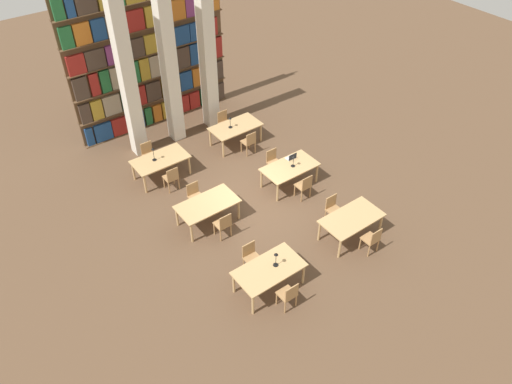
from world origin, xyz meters
TOP-DOWN VIEW (x-y plane):
  - ground_plane at (0.00, 0.00)m, footprint 40.00×40.00m
  - bookshelf_bank at (0.01, 6.02)m, footprint 6.03×0.35m
  - pillar_left at (-1.51, 4.62)m, footprint 0.46×0.46m
  - pillar_center at (0.00, 4.62)m, footprint 0.46×0.46m
  - pillar_right at (1.51, 4.62)m, footprint 0.46×0.46m
  - reading_table_0 at (-1.56, -2.97)m, footprint 1.80×1.00m
  - chair_0 at (-1.56, -3.75)m, footprint 0.42×0.40m
  - chair_1 at (-1.56, -2.19)m, footprint 0.42×0.40m
  - desk_lamp_0 at (-1.36, -2.98)m, footprint 0.14×0.14m
  - reading_table_1 at (1.47, -2.87)m, footprint 1.80×1.00m
  - chair_2 at (1.52, -3.66)m, footprint 0.42×0.40m
  - chair_3 at (1.52, -2.09)m, footprint 0.42×0.40m
  - reading_table_2 at (-1.50, 0.07)m, footprint 1.80×1.00m
  - chair_4 at (-1.47, -0.71)m, footprint 0.42×0.40m
  - chair_5 at (-1.47, 0.86)m, footprint 0.42×0.40m
  - reading_table_3 at (1.57, 0.01)m, footprint 1.80×1.00m
  - chair_6 at (1.52, -0.77)m, footprint 0.42×0.40m
  - chair_7 at (1.52, 0.79)m, footprint 0.42×0.40m
  - desk_lamp_1 at (1.66, -0.04)m, footprint 0.14×0.14m
  - laptop at (1.87, 0.31)m, footprint 0.32×0.22m
  - reading_table_4 at (-1.58, 2.84)m, footprint 1.80×1.00m
  - chair_8 at (-1.62, 2.05)m, footprint 0.42×0.40m
  - chair_9 at (-1.62, 3.62)m, footprint 0.42×0.40m
  - desk_lamp_2 at (-1.75, 2.88)m, footprint 0.14×0.14m
  - reading_table_5 at (1.50, 2.97)m, footprint 1.80×1.00m
  - chair_10 at (1.54, 2.19)m, footprint 0.42×0.40m
  - chair_11 at (1.54, 3.76)m, footprint 0.42×0.40m
  - desk_lamp_3 at (1.31, 3.01)m, footprint 0.14×0.14m

SIDE VIEW (x-z plane):
  - ground_plane at x=0.00m, z-range 0.00..0.00m
  - chair_0 at x=-1.56m, z-range 0.04..0.94m
  - chair_1 at x=-1.56m, z-range 0.04..0.94m
  - chair_2 at x=1.52m, z-range 0.04..0.94m
  - chair_3 at x=1.52m, z-range 0.04..0.94m
  - chair_4 at x=-1.47m, z-range 0.04..0.94m
  - chair_5 at x=-1.47m, z-range 0.04..0.94m
  - chair_6 at x=1.52m, z-range 0.04..0.94m
  - chair_7 at x=1.52m, z-range 0.04..0.94m
  - chair_8 at x=-1.62m, z-range 0.04..0.94m
  - chair_9 at x=-1.62m, z-range 0.04..0.94m
  - chair_10 at x=1.54m, z-range 0.04..0.94m
  - chair_11 at x=1.54m, z-range 0.04..0.94m
  - reading_table_0 at x=-1.56m, z-range 0.29..1.03m
  - reading_table_1 at x=1.47m, z-range 0.29..1.03m
  - reading_table_2 at x=-1.50m, z-range 0.29..1.03m
  - reading_table_3 at x=1.57m, z-range 0.29..1.03m
  - reading_table_4 at x=-1.58m, z-range 0.29..1.03m
  - reading_table_5 at x=1.50m, z-range 0.29..1.03m
  - laptop at x=1.87m, z-range 0.67..0.89m
  - desk_lamp_1 at x=1.66m, z-range 0.81..1.23m
  - desk_lamp_3 at x=1.31m, z-range 0.81..1.24m
  - desk_lamp_0 at x=-1.36m, z-range 0.82..1.28m
  - desk_lamp_2 at x=-1.75m, z-range 0.83..1.32m
  - bookshelf_bank at x=0.01m, z-range -0.08..5.42m
  - pillar_left at x=-1.51m, z-range 0.00..6.00m
  - pillar_center at x=0.00m, z-range 0.00..6.00m
  - pillar_right at x=1.51m, z-range 0.00..6.00m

